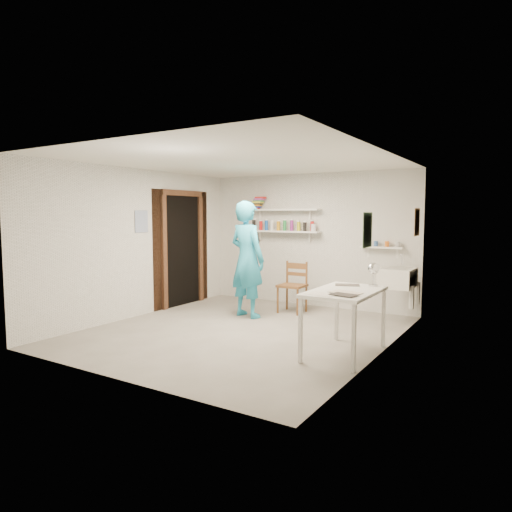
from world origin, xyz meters
The scene contains 27 objects.
floor centered at (0.00, 0.00, -0.01)m, with size 4.00×4.50×0.02m, color slate.
ceiling centered at (0.00, 0.00, 2.41)m, with size 4.00×4.50×0.02m, color silver.
wall_back centered at (0.00, 2.26, 1.20)m, with size 4.00×0.02×2.40m, color silver.
wall_front centered at (0.00, -2.26, 1.20)m, with size 4.00×0.02×2.40m, color silver.
wall_left centered at (-2.01, 0.00, 1.20)m, with size 0.02×4.50×2.40m, color silver.
wall_right centered at (2.01, 0.00, 1.20)m, with size 0.02×4.50×2.40m, color silver.
doorway_recess centered at (-1.99, 1.05, 1.00)m, with size 0.02×0.90×2.00m, color black.
corridor_box centered at (-2.70, 1.05, 1.05)m, with size 1.40×1.50×2.10m, color brown.
door_lintel centered at (-1.97, 1.05, 2.05)m, with size 0.06×1.05×0.10m, color brown.
door_jamb_near centered at (-1.97, 0.55, 1.00)m, with size 0.06×0.10×2.00m, color brown.
door_jamb_far centered at (-1.97, 1.55, 1.00)m, with size 0.06×0.10×2.00m, color brown.
shelf_lower centered at (-0.50, 2.13, 1.35)m, with size 1.50×0.22×0.03m, color white.
shelf_upper centered at (-0.50, 2.13, 1.75)m, with size 1.50×0.22×0.03m, color white.
ledge_shelf centered at (1.35, 2.17, 1.12)m, with size 0.70×0.14×0.03m, color white.
poster_left centered at (-1.99, 0.05, 1.55)m, with size 0.01×0.28×0.36m, color #334C7F.
poster_right_a centered at (1.99, 1.80, 1.55)m, with size 0.01×0.34×0.42m, color #995933.
poster_right_b centered at (1.99, -0.55, 1.50)m, with size 0.01×0.30×0.38m, color #3F724C.
belfast_sink centered at (1.75, 1.70, 0.70)m, with size 0.48×0.60×0.30m, color white.
man centered at (-0.44, 0.84, 0.94)m, with size 0.69×0.45×1.88m, color teal.
wall_clock centered at (-0.49, 1.06, 1.25)m, with size 0.34×0.34×0.04m, color beige.
wooden_chair centered at (0.04, 1.50, 0.46)m, with size 0.43×0.41×0.92m, color brown.
work_table centered at (1.64, -0.26, 0.39)m, with size 0.70×1.17×0.78m, color white.
desk_lamp centered at (1.83, 0.20, 1.00)m, with size 0.15×0.15×0.15m, color silver.
spray_cans centered at (-0.50, 2.13, 1.45)m, with size 1.32×0.06×0.17m.
book_stack centered at (-1.03, 2.13, 1.88)m, with size 0.32×0.14×0.22m.
ledge_pots centered at (1.35, 2.17, 1.18)m, with size 0.48×0.07×0.09m.
papers centered at (1.64, -0.26, 0.79)m, with size 0.30×0.22×0.02m.
Camera 1 is at (3.53, -5.33, 1.67)m, focal length 32.00 mm.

